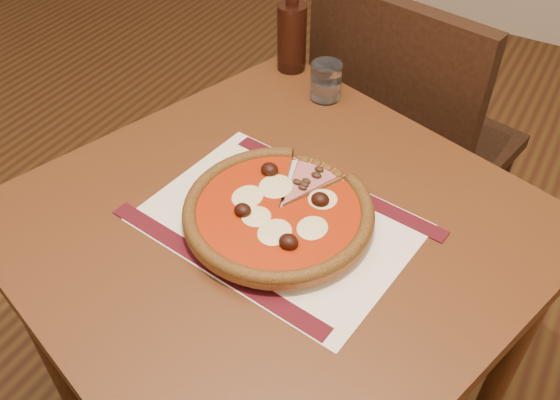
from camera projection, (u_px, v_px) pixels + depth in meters
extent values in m
cube|color=#5C3316|center=(274.00, 228.00, 1.01)|extent=(1.00, 1.00, 0.04)
cylinder|color=#5C3316|center=(47.00, 342.00, 1.28)|extent=(0.05, 0.05, 0.71)
cylinder|color=#5C3316|center=(283.00, 194.00, 1.63)|extent=(0.05, 0.05, 0.71)
cylinder|color=#5C3316|center=(509.00, 358.00, 1.25)|extent=(0.05, 0.05, 0.71)
cube|color=black|center=(418.00, 146.00, 1.63)|extent=(0.52, 0.52, 0.04)
cylinder|color=black|center=(492.00, 204.00, 1.80)|extent=(0.04, 0.04, 0.43)
cylinder|color=black|center=(389.00, 152.00, 1.99)|extent=(0.04, 0.04, 0.43)
cylinder|color=black|center=(426.00, 275.00, 1.60)|extent=(0.04, 0.04, 0.43)
cylinder|color=black|center=(318.00, 211.00, 1.78)|extent=(0.04, 0.04, 0.43)
cube|color=black|center=(389.00, 99.00, 1.35)|extent=(0.44, 0.13, 0.46)
cube|color=white|center=(278.00, 223.00, 0.99)|extent=(0.46, 0.36, 0.00)
cylinder|color=white|center=(278.00, 218.00, 0.98)|extent=(0.29, 0.29, 0.02)
cylinder|color=#9A5B25|center=(278.00, 212.00, 0.97)|extent=(0.32, 0.32, 0.01)
torus|color=brown|center=(278.00, 209.00, 0.97)|extent=(0.32, 0.32, 0.02)
cylinder|color=#A02207|center=(278.00, 209.00, 0.97)|extent=(0.27, 0.27, 0.00)
ellipsoid|color=#F9EEA8|center=(276.00, 187.00, 1.00)|extent=(0.05, 0.05, 0.01)
ellipsoid|color=#F9EEA8|center=(237.00, 191.00, 0.99)|extent=(0.05, 0.05, 0.01)
ellipsoid|color=#F9EEA8|center=(251.00, 217.00, 0.95)|extent=(0.05, 0.05, 0.01)
ellipsoid|color=#F9EEA8|center=(273.00, 243.00, 0.91)|extent=(0.05, 0.05, 0.01)
ellipsoid|color=#F9EEA8|center=(302.00, 221.00, 0.94)|extent=(0.05, 0.05, 0.01)
ellipsoid|color=#F9EEA8|center=(324.00, 197.00, 0.98)|extent=(0.05, 0.05, 0.01)
ellipsoid|color=black|center=(272.00, 177.00, 1.00)|extent=(0.03, 0.03, 0.02)
ellipsoid|color=black|center=(223.00, 208.00, 0.94)|extent=(0.03, 0.03, 0.02)
ellipsoid|color=black|center=(286.00, 227.00, 0.91)|extent=(0.03, 0.03, 0.02)
ellipsoid|color=black|center=(332.00, 193.00, 0.97)|extent=(0.03, 0.03, 0.02)
ellipsoid|color=#311D12|center=(304.00, 189.00, 1.00)|extent=(0.02, 0.01, 0.01)
ellipsoid|color=#311D12|center=(317.00, 176.00, 1.02)|extent=(0.02, 0.01, 0.01)
ellipsoid|color=#311D12|center=(300.00, 186.00, 1.00)|extent=(0.02, 0.01, 0.01)
ellipsoid|color=#311D12|center=(309.00, 172.00, 1.03)|extent=(0.02, 0.01, 0.01)
ellipsoid|color=#311D12|center=(295.00, 184.00, 1.00)|extent=(0.02, 0.01, 0.01)
ellipsoid|color=#311D12|center=(301.00, 170.00, 1.03)|extent=(0.02, 0.01, 0.01)
cylinder|color=white|center=(326.00, 81.00, 1.24)|extent=(0.07, 0.07, 0.08)
cylinder|color=#37160D|center=(292.00, 38.00, 1.30)|extent=(0.06, 0.06, 0.15)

